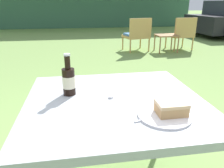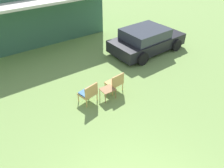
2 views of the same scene
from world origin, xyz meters
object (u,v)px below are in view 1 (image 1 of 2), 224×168
at_px(wicker_chair_cushioned, 137,34).
at_px(cola_bottle_near, 69,80).
at_px(cake_on_plate, 168,111).
at_px(wicker_chair_plain, 182,33).
at_px(patio_table, 115,109).
at_px(garden_side_table, 167,37).

distance_m(wicker_chair_cushioned, cola_bottle_near, 4.51).
bearing_deg(cake_on_plate, wicker_chair_plain, 63.16).
xyz_separation_m(wicker_chair_cushioned, patio_table, (-1.32, -4.33, 0.20)).
height_order(garden_side_table, patio_table, patio_table).
height_order(garden_side_table, cake_on_plate, cake_on_plate).
bearing_deg(garden_side_table, cake_on_plate, -112.59).
xyz_separation_m(wicker_chair_cushioned, garden_side_table, (0.70, -0.20, -0.06)).
bearing_deg(wicker_chair_cushioned, wicker_chair_plain, 166.36).
bearing_deg(wicker_chair_cushioned, garden_side_table, 151.38).
xyz_separation_m(wicker_chair_plain, cola_bottle_near, (-2.73, -4.20, 0.34)).
relative_size(wicker_chair_cushioned, patio_table, 0.88).
distance_m(wicker_chair_plain, patio_table, 4.98).
height_order(wicker_chair_cushioned, cola_bottle_near, cola_bottle_near).
relative_size(wicker_chair_cushioned, cola_bottle_near, 3.54).
distance_m(wicker_chair_plain, cola_bottle_near, 5.02).
distance_m(wicker_chair_plain, cake_on_plate, 5.07).
relative_size(patio_table, cola_bottle_near, 4.04).
xyz_separation_m(wicker_chair_plain, cake_on_plate, (-2.29, -4.52, 0.28)).
xyz_separation_m(wicker_chair_cushioned, wicker_chair_plain, (1.18, -0.02, 0.01)).
relative_size(garden_side_table, cola_bottle_near, 2.20).
height_order(wicker_chair_cushioned, garden_side_table, wicker_chair_cushioned).
bearing_deg(cake_on_plate, patio_table, 133.86).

